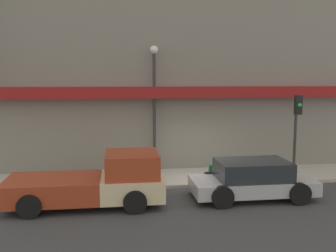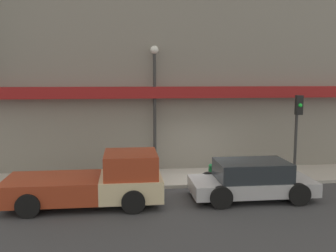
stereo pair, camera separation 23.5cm
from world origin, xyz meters
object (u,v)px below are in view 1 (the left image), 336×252
at_px(parked_car, 252,179).
at_px(street_lamp, 154,94).
at_px(pickup_truck, 97,182).
at_px(traffic_light, 297,121).
at_px(fire_hydrant, 211,172).

xyz_separation_m(parked_car, street_lamp, (-3.17, 3.77, 2.92)).
distance_m(pickup_truck, traffic_light, 8.54).
xyz_separation_m(pickup_truck, parked_car, (5.49, 0.00, -0.10)).
distance_m(parked_car, traffic_light, 3.80).
bearing_deg(traffic_light, parked_car, -141.87).
relative_size(fire_hydrant, street_lamp, 0.13).
bearing_deg(street_lamp, pickup_truck, -121.63).
relative_size(pickup_truck, street_lamp, 0.94).
relative_size(parked_car, street_lamp, 0.79).
relative_size(pickup_truck, traffic_light, 1.51).
distance_m(pickup_truck, street_lamp, 5.25).
relative_size(street_lamp, traffic_light, 1.60).
bearing_deg(street_lamp, traffic_light, -16.54).
distance_m(fire_hydrant, traffic_light, 4.20).
bearing_deg(parked_car, fire_hydrant, 119.85).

